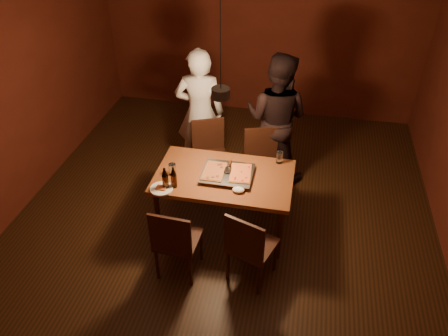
% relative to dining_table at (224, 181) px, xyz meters
% --- Properties ---
extents(room_shell, '(6.00, 6.00, 6.00)m').
position_rel_dining_table_xyz_m(room_shell, '(-0.03, -0.03, 0.72)').
color(room_shell, '#3B1F10').
rests_on(room_shell, ground).
extents(dining_table, '(1.50, 0.90, 0.75)m').
position_rel_dining_table_xyz_m(dining_table, '(0.00, 0.00, 0.00)').
color(dining_table, brown).
rests_on(dining_table, floor).
extents(chair_far_left, '(0.55, 0.55, 0.49)m').
position_rel_dining_table_xyz_m(chair_far_left, '(-0.36, 0.83, -0.14)').
color(chair_far_left, '#38190F').
rests_on(chair_far_left, floor).
extents(chair_far_right, '(0.53, 0.53, 0.49)m').
position_rel_dining_table_xyz_m(chair_far_right, '(0.33, 0.74, -0.14)').
color(chair_far_right, '#38190F').
rests_on(chair_far_right, floor).
extents(chair_near_left, '(0.44, 0.44, 0.49)m').
position_rel_dining_table_xyz_m(chair_near_left, '(-0.33, -0.82, -0.14)').
color(chair_near_left, '#38190F').
rests_on(chair_near_left, floor).
extents(chair_near_right, '(0.54, 0.54, 0.49)m').
position_rel_dining_table_xyz_m(chair_near_right, '(0.40, -0.75, -0.14)').
color(chair_near_right, '#38190F').
rests_on(chair_near_right, floor).
extents(pizza_tray, '(0.56, 0.46, 0.05)m').
position_rel_dining_table_xyz_m(pizza_tray, '(0.04, -0.00, 0.10)').
color(pizza_tray, silver).
rests_on(pizza_tray, dining_table).
extents(pizza_meat, '(0.23, 0.36, 0.02)m').
position_rel_dining_table_xyz_m(pizza_meat, '(-0.10, -0.02, 0.13)').
color(pizza_meat, maroon).
rests_on(pizza_meat, pizza_tray).
extents(pizza_cheese, '(0.26, 0.37, 0.02)m').
position_rel_dining_table_xyz_m(pizza_cheese, '(0.18, 0.00, 0.13)').
color(pizza_cheese, gold).
rests_on(pizza_cheese, pizza_tray).
extents(spatula, '(0.10, 0.24, 0.04)m').
position_rel_dining_table_xyz_m(spatula, '(0.04, 0.03, 0.14)').
color(spatula, silver).
rests_on(spatula, pizza_tray).
extents(beer_bottle_a, '(0.07, 0.07, 0.25)m').
position_rel_dining_table_xyz_m(beer_bottle_a, '(-0.55, -0.34, 0.20)').
color(beer_bottle_a, black).
rests_on(beer_bottle_a, dining_table).
extents(beer_bottle_b, '(0.06, 0.06, 0.24)m').
position_rel_dining_table_xyz_m(beer_bottle_b, '(-0.47, -0.30, 0.20)').
color(beer_bottle_b, black).
rests_on(beer_bottle_b, dining_table).
extents(water_glass_left, '(0.08, 0.08, 0.13)m').
position_rel_dining_table_xyz_m(water_glass_left, '(-0.56, -0.09, 0.14)').
color(water_glass_left, silver).
rests_on(water_glass_left, dining_table).
extents(water_glass_right, '(0.07, 0.07, 0.14)m').
position_rel_dining_table_xyz_m(water_glass_right, '(0.56, 0.36, 0.15)').
color(water_glass_right, silver).
rests_on(water_glass_right, dining_table).
extents(plate_slice, '(0.24, 0.24, 0.03)m').
position_rel_dining_table_xyz_m(plate_slice, '(-0.59, -0.37, 0.08)').
color(plate_slice, white).
rests_on(plate_slice, dining_table).
extents(napkin, '(0.13, 0.10, 0.05)m').
position_rel_dining_table_xyz_m(napkin, '(0.20, -0.25, 0.10)').
color(napkin, white).
rests_on(napkin, dining_table).
extents(diner_white, '(0.69, 0.51, 1.74)m').
position_rel_dining_table_xyz_m(diner_white, '(-0.55, 1.12, 0.19)').
color(diner_white, white).
rests_on(diner_white, floor).
extents(diner_dark, '(0.98, 0.85, 1.73)m').
position_rel_dining_table_xyz_m(diner_dark, '(0.44, 1.18, 0.19)').
color(diner_dark, black).
rests_on(diner_dark, floor).
extents(pendant_lamp, '(0.18, 0.18, 1.10)m').
position_rel_dining_table_xyz_m(pendant_lamp, '(-0.03, -0.03, 1.08)').
color(pendant_lamp, black).
rests_on(pendant_lamp, ceiling).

